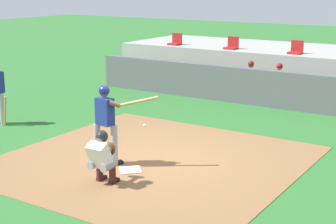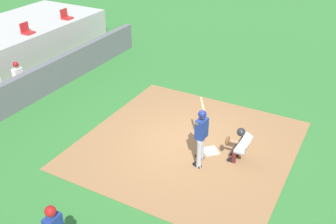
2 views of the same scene
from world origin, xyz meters
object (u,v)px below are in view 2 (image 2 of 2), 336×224
at_px(catcher_crouched, 239,143).
at_px(stadium_seat_4, 66,16).
at_px(batter_at_plate, 201,133).
at_px(stadium_seat_3, 27,30).
at_px(dugout_player_1, 20,77).
at_px(home_plate, 210,151).

distance_m(catcher_crouched, stadium_seat_4, 12.27).
distance_m(batter_at_plate, stadium_seat_4, 11.71).
bearing_deg(batter_at_plate, stadium_seat_3, 72.09).
relative_size(dugout_player_1, stadium_seat_4, 2.71).
bearing_deg(batter_at_plate, dugout_player_1, 84.41).
bearing_deg(catcher_crouched, stadium_seat_3, 76.70).
xyz_separation_m(stadium_seat_3, stadium_seat_4, (2.60, 0.00, 0.00)).
xyz_separation_m(batter_at_plate, catcher_crouched, (0.65, -0.95, -0.43)).
bearing_deg(catcher_crouched, dugout_player_1, 89.13).
bearing_deg(home_plate, catcher_crouched, -91.10).
xyz_separation_m(catcher_crouched, dugout_player_1, (0.14, 9.04, 0.06)).
height_order(batter_at_plate, stadium_seat_3, stadium_seat_3).
relative_size(dugout_player_1, stadium_seat_3, 2.71).
xyz_separation_m(batter_at_plate, stadium_seat_4, (5.87, 10.12, 0.50)).
xyz_separation_m(catcher_crouched, stadium_seat_4, (5.22, 11.07, 0.93)).
height_order(batter_at_plate, stadium_seat_4, stadium_seat_4).
height_order(batter_at_plate, dugout_player_1, batter_at_plate).
distance_m(catcher_crouched, stadium_seat_3, 11.41).
height_order(stadium_seat_3, stadium_seat_4, same).
bearing_deg(stadium_seat_4, batter_at_plate, -120.11).
bearing_deg(stadium_seat_3, batter_at_plate, -107.91).
distance_m(home_plate, stadium_seat_4, 11.53).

